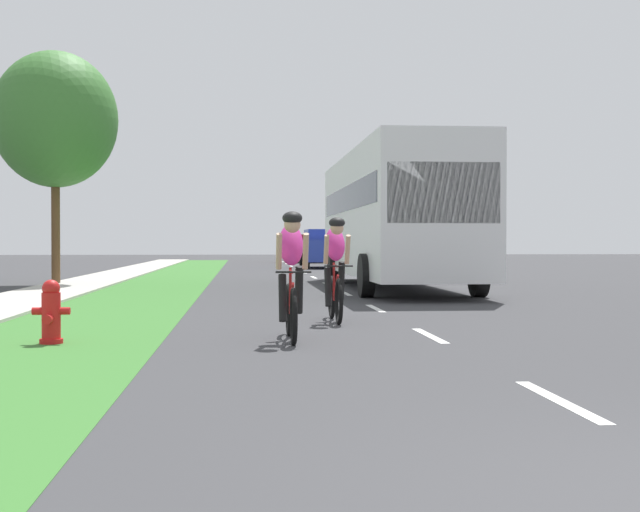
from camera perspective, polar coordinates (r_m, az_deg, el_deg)
ground_plane at (r=23.65m, az=0.82°, el=-2.02°), size 120.00×120.00×0.00m
grass_verge at (r=23.64m, az=-10.54°, el=-2.02°), size 2.61×70.00×0.01m
sidewalk_concrete at (r=23.96m, az=-15.93°, el=-2.00°), size 1.91×70.00×0.10m
lane_markings_center at (r=27.63m, az=-0.02°, el=-1.58°), size 0.12×53.13×0.01m
fire_hydrant_red at (r=10.95m, az=-17.03°, el=-3.53°), size 0.44×0.38×0.76m
cyclist_lead at (r=10.77m, az=-1.87°, el=-1.21°), size 0.42×1.72×1.58m
cyclist_trailing at (r=13.33m, az=1.00°, el=-0.80°), size 0.42×1.72×1.58m
bus_white at (r=23.05m, az=4.79°, el=2.83°), size 2.78×11.60×3.48m
suv_blue at (r=41.02m, az=0.30°, el=0.55°), size 2.15×4.70×1.79m
pickup_maroon at (r=52.01m, az=-0.89°, el=0.50°), size 2.22×5.10×1.64m
street_tree_near at (r=26.07m, az=-16.79°, el=8.44°), size 3.48×3.48×6.57m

